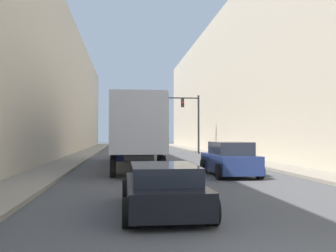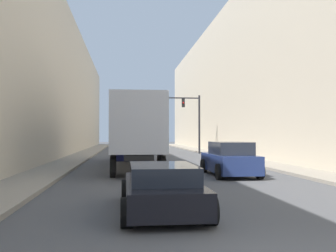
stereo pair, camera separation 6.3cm
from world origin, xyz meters
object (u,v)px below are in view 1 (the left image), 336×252
object	(u,v)px
semi_truck	(134,130)
traffic_signal_gantry	(181,111)
suv_car	(229,160)
sedan_car	(163,188)

from	to	relation	value
semi_truck	traffic_signal_gantry	size ratio (longest dim) A/B	2.07
semi_truck	traffic_signal_gantry	distance (m)	16.23
suv_car	traffic_signal_gantry	bearing A→B (deg)	87.60
sedan_car	suv_car	bearing A→B (deg)	62.92
traffic_signal_gantry	suv_car	bearing A→B (deg)	-92.40
semi_truck	sedan_car	distance (m)	13.77
suv_car	traffic_signal_gantry	size ratio (longest dim) A/B	0.65
semi_truck	sedan_car	size ratio (longest dim) A/B	3.19
sedan_car	suv_car	world-z (taller)	suv_car
sedan_car	suv_car	distance (m)	8.93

